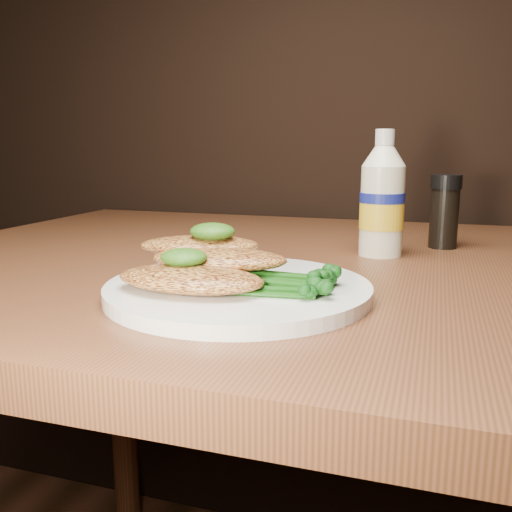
% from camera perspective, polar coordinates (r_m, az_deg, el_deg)
% --- Properties ---
extents(plate, '(0.26, 0.26, 0.01)m').
position_cam_1_polar(plate, '(0.54, -1.82, -3.45)').
color(plate, white).
rests_on(plate, dining_table).
extents(chicken_front, '(0.14, 0.08, 0.02)m').
position_cam_1_polar(chicken_front, '(0.51, -6.72, -2.34)').
color(chicken_front, gold).
rests_on(chicken_front, plate).
extents(chicken_mid, '(0.15, 0.09, 0.02)m').
position_cam_1_polar(chicken_mid, '(0.56, -3.78, -0.31)').
color(chicken_mid, gold).
rests_on(chicken_mid, plate).
extents(chicken_back, '(0.14, 0.10, 0.02)m').
position_cam_1_polar(chicken_back, '(0.60, -5.80, 1.10)').
color(chicken_back, gold).
rests_on(chicken_back, plate).
extents(pesto_front, '(0.05, 0.04, 0.02)m').
position_cam_1_polar(pesto_front, '(0.53, -7.40, -0.14)').
color(pesto_front, '#093307').
rests_on(pesto_front, chicken_front).
extents(pesto_back, '(0.05, 0.05, 0.02)m').
position_cam_1_polar(pesto_back, '(0.59, -4.48, 2.51)').
color(pesto_back, '#093307').
rests_on(pesto_back, chicken_back).
extents(broccolini_bundle, '(0.14, 0.12, 0.02)m').
position_cam_1_polar(broccolini_bundle, '(0.52, 2.40, -2.27)').
color(broccolini_bundle, '#164C10').
rests_on(broccolini_bundle, plate).
extents(mayo_bottle, '(0.07, 0.07, 0.16)m').
position_cam_1_polar(mayo_bottle, '(0.75, 12.79, 6.25)').
color(mayo_bottle, '#F1EFCC').
rests_on(mayo_bottle, dining_table).
extents(pepper_grinder, '(0.04, 0.04, 0.10)m').
position_cam_1_polar(pepper_grinder, '(0.83, 18.69, 4.32)').
color(pepper_grinder, black).
rests_on(pepper_grinder, dining_table).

